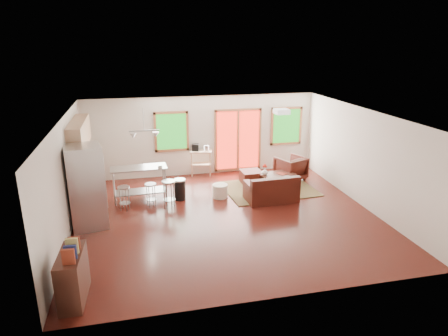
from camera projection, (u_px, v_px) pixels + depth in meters
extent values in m
cube|color=#340E0A|center=(227.00, 216.00, 10.20)|extent=(7.50, 7.00, 0.02)
cube|color=silver|center=(227.00, 115.00, 9.40)|extent=(7.50, 7.00, 0.02)
cube|color=beige|center=(202.00, 136.00, 13.06)|extent=(7.50, 0.02, 2.60)
cube|color=beige|center=(65.00, 179.00, 9.01)|extent=(0.02, 7.00, 2.60)
cube|color=beige|center=(364.00, 158.00, 10.60)|extent=(0.02, 7.00, 2.60)
cube|color=beige|center=(276.00, 232.00, 6.55)|extent=(7.50, 0.02, 2.60)
cube|color=#135013|center=(172.00, 132.00, 12.74)|extent=(0.94, 0.02, 1.14)
cube|color=brown|center=(171.00, 113.00, 12.55)|extent=(1.10, 0.05, 0.08)
cube|color=brown|center=(172.00, 150.00, 12.93)|extent=(1.10, 0.05, 0.08)
cube|color=brown|center=(155.00, 132.00, 12.63)|extent=(0.08, 0.05, 1.30)
cube|color=brown|center=(187.00, 131.00, 12.85)|extent=(0.08, 0.05, 1.30)
cube|color=#A51B0F|center=(238.00, 140.00, 13.33)|extent=(1.44, 0.02, 1.94)
cube|color=brown|center=(238.00, 110.00, 13.02)|extent=(1.60, 0.05, 0.08)
cube|color=brown|center=(238.00, 169.00, 13.64)|extent=(1.60, 0.05, 0.08)
cube|color=brown|center=(216.00, 141.00, 13.17)|extent=(0.08, 0.05, 2.10)
cube|color=brown|center=(260.00, 139.00, 13.49)|extent=(0.08, 0.05, 2.10)
cube|color=brown|center=(238.00, 140.00, 13.33)|extent=(0.08, 0.05, 1.94)
cube|color=#135013|center=(286.00, 126.00, 13.57)|extent=(0.94, 0.02, 1.14)
cube|color=brown|center=(287.00, 108.00, 13.38)|extent=(1.10, 0.05, 0.08)
cube|color=brown|center=(285.00, 143.00, 13.75)|extent=(1.10, 0.05, 0.08)
cube|color=brown|center=(272.00, 127.00, 13.46)|extent=(0.08, 0.05, 1.30)
cube|color=brown|center=(300.00, 125.00, 13.67)|extent=(0.08, 0.05, 1.30)
cube|color=#415E39|center=(269.00, 189.00, 12.03)|extent=(2.76, 2.21, 0.03)
cube|color=black|center=(271.00, 194.00, 11.16)|extent=(1.45, 0.87, 0.39)
cube|color=black|center=(276.00, 185.00, 10.76)|extent=(1.41, 0.26, 0.36)
cube|color=black|center=(251.00, 187.00, 10.92)|extent=(0.23, 0.81, 0.15)
cube|color=black|center=(291.00, 182.00, 11.23)|extent=(0.23, 0.81, 0.15)
cube|color=black|center=(260.00, 186.00, 11.04)|extent=(0.61, 0.55, 0.11)
cube|color=black|center=(281.00, 183.00, 11.20)|extent=(0.61, 0.55, 0.11)
cube|color=#341811|center=(278.00, 174.00, 12.16)|extent=(1.13, 0.82, 0.04)
cube|color=#341811|center=(269.00, 185.00, 11.86)|extent=(0.07, 0.07, 0.37)
cube|color=#341811|center=(293.00, 181.00, 12.21)|extent=(0.07, 0.07, 0.37)
cube|color=#341811|center=(262.00, 180.00, 12.24)|extent=(0.07, 0.07, 0.37)
cube|color=#341811|center=(285.00, 176.00, 12.59)|extent=(0.07, 0.07, 0.37)
imported|color=black|center=(291.00, 167.00, 12.76)|extent=(1.04, 1.01, 0.84)
cube|color=black|center=(251.00, 177.00, 12.46)|extent=(0.63, 0.63, 0.41)
cylinder|color=silver|center=(220.00, 191.00, 11.37)|extent=(0.46, 0.46, 0.38)
imported|color=silver|center=(265.00, 172.00, 12.03)|extent=(0.25, 0.26, 0.20)
sphere|color=red|center=(266.00, 167.00, 12.00)|extent=(0.09, 0.09, 0.08)
sphere|color=red|center=(264.00, 166.00, 11.96)|extent=(0.09, 0.09, 0.08)
sphere|color=red|center=(265.00, 165.00, 12.01)|extent=(0.09, 0.09, 0.08)
imported|color=maroon|center=(279.00, 170.00, 12.02)|extent=(0.21, 0.11, 0.29)
cube|color=tan|center=(90.00, 187.00, 10.91)|extent=(0.60, 2.20, 0.90)
cube|color=black|center=(88.00, 171.00, 10.76)|extent=(0.64, 2.24, 0.04)
cube|color=tan|center=(79.00, 134.00, 10.42)|extent=(0.36, 2.20, 0.70)
cylinder|color=#B7BABC|center=(86.00, 173.00, 10.27)|extent=(0.12, 0.12, 0.18)
cube|color=black|center=(89.00, 163.00, 11.10)|extent=(0.22, 0.18, 0.20)
cube|color=#B7BABC|center=(86.00, 187.00, 9.36)|extent=(0.94, 0.92, 2.01)
cube|color=gray|center=(103.00, 185.00, 9.51)|extent=(0.16, 0.73, 1.96)
cylinder|color=gray|center=(105.00, 181.00, 9.25)|extent=(0.03, 0.03, 1.34)
cylinder|color=gray|center=(102.00, 175.00, 9.68)|extent=(0.03, 0.03, 1.34)
cube|color=#B7BABC|center=(139.00, 168.00, 10.95)|extent=(1.55, 0.67, 0.04)
cube|color=gray|center=(140.00, 191.00, 11.16)|extent=(1.44, 0.59, 0.03)
cylinder|color=gray|center=(114.00, 190.00, 10.71)|extent=(0.04, 0.04, 0.92)
cylinder|color=gray|center=(166.00, 185.00, 11.06)|extent=(0.04, 0.04, 0.92)
cylinder|color=gray|center=(114.00, 184.00, 11.14)|extent=(0.04, 0.04, 0.92)
cylinder|color=gray|center=(164.00, 180.00, 11.48)|extent=(0.04, 0.04, 0.92)
imported|color=silver|center=(160.00, 168.00, 10.75)|extent=(0.16, 0.14, 0.13)
cylinder|color=#B7BABC|center=(124.00, 187.00, 10.37)|extent=(0.41, 0.41, 0.04)
cylinder|color=gray|center=(129.00, 198.00, 10.53)|extent=(0.03, 0.03, 0.62)
cylinder|color=gray|center=(123.00, 198.00, 10.56)|extent=(0.03, 0.03, 0.62)
cylinder|color=gray|center=(120.00, 200.00, 10.41)|extent=(0.03, 0.03, 0.62)
cylinder|color=gray|center=(126.00, 201.00, 10.37)|extent=(0.03, 0.03, 0.62)
cylinder|color=gray|center=(125.00, 203.00, 10.50)|extent=(0.38, 0.38, 0.01)
cylinder|color=#B7BABC|center=(150.00, 184.00, 10.62)|extent=(0.38, 0.38, 0.04)
cylinder|color=gray|center=(153.00, 194.00, 10.83)|extent=(0.03, 0.03, 0.61)
cylinder|color=gray|center=(147.00, 195.00, 10.75)|extent=(0.03, 0.03, 0.61)
cylinder|color=gray|center=(149.00, 197.00, 10.61)|extent=(0.03, 0.03, 0.61)
cylinder|color=gray|center=(155.00, 196.00, 10.69)|extent=(0.03, 0.03, 0.61)
cylinder|color=gray|center=(151.00, 199.00, 10.75)|extent=(0.35, 0.35, 0.01)
cylinder|color=#B7BABC|center=(168.00, 182.00, 10.49)|extent=(0.47, 0.47, 0.04)
cylinder|color=gray|center=(174.00, 194.00, 10.68)|extent=(0.03, 0.03, 0.72)
cylinder|color=gray|center=(167.00, 194.00, 10.72)|extent=(0.03, 0.03, 0.72)
cylinder|color=gray|center=(164.00, 196.00, 10.53)|extent=(0.03, 0.03, 0.72)
cylinder|color=gray|center=(172.00, 197.00, 10.50)|extent=(0.03, 0.03, 0.72)
cylinder|color=gray|center=(169.00, 200.00, 10.65)|extent=(0.43, 0.43, 0.02)
cylinder|color=black|center=(180.00, 190.00, 11.19)|extent=(0.40, 0.40, 0.56)
cylinder|color=#B7BABC|center=(180.00, 180.00, 11.10)|extent=(0.41, 0.41, 0.05)
cube|color=tan|center=(201.00, 151.00, 13.04)|extent=(0.78, 0.59, 0.04)
cube|color=tan|center=(201.00, 164.00, 13.17)|extent=(0.73, 0.55, 0.03)
cube|color=tan|center=(192.00, 165.00, 12.99)|extent=(0.05, 0.05, 0.84)
cube|color=tan|center=(210.00, 165.00, 13.00)|extent=(0.05, 0.05, 0.84)
cube|color=tan|center=(193.00, 161.00, 13.33)|extent=(0.05, 0.05, 0.84)
cube|color=tan|center=(210.00, 161.00, 13.34)|extent=(0.05, 0.05, 0.84)
cube|color=black|center=(195.00, 147.00, 13.00)|extent=(0.26, 0.24, 0.22)
cylinder|color=#B7BABC|center=(206.00, 148.00, 13.01)|extent=(0.19, 0.19, 0.18)
cube|color=#341811|center=(73.00, 277.00, 6.81)|extent=(0.44, 1.01, 0.88)
cube|color=maroon|center=(68.00, 257.00, 6.33)|extent=(0.20, 0.07, 0.26)
cube|color=navy|center=(70.00, 252.00, 6.49)|extent=(0.20, 0.07, 0.24)
cube|color=tan|center=(72.00, 246.00, 6.64)|extent=(0.20, 0.07, 0.29)
cube|color=maroon|center=(74.00, 243.00, 6.81)|extent=(0.20, 0.07, 0.22)
cube|color=white|center=(282.00, 111.00, 10.32)|extent=(0.35, 0.35, 0.12)
cylinder|color=gray|center=(143.00, 120.00, 10.48)|extent=(0.02, 0.02, 0.60)
cube|color=gray|center=(144.00, 131.00, 10.58)|extent=(0.80, 0.04, 0.03)
cone|color=#B7BABC|center=(133.00, 136.00, 10.55)|extent=(0.18, 0.18, 0.14)
cone|color=#B7BABC|center=(156.00, 135.00, 10.68)|extent=(0.18, 0.18, 0.14)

